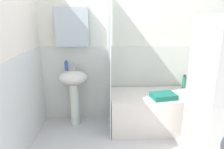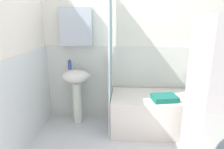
{
  "view_description": "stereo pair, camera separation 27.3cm",
  "coord_description": "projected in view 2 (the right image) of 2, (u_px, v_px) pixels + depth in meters",
  "views": [
    {
      "loc": [
        -0.58,
        -1.89,
        1.62
      ],
      "look_at": [
        -0.46,
        0.74,
        0.89
      ],
      "focal_mm": 32.61,
      "sensor_mm": 36.0,
      "label": 1
    },
    {
      "loc": [
        -0.31,
        -1.89,
        1.62
      ],
      "look_at": [
        -0.46,
        0.74,
        0.89
      ],
      "focal_mm": 32.61,
      "sensor_mm": 36.0,
      "label": 2
    }
  ],
  "objects": [
    {
      "name": "bathtub",
      "position": [
        163.0,
        113.0,
        3.0
      ],
      "size": [
        1.52,
        0.68,
        0.54
      ],
      "primitive_type": "cube",
      "color": "silver",
      "rests_on": "ground_plane"
    },
    {
      "name": "body_wash_bottle",
      "position": [
        189.0,
        84.0,
        3.11
      ],
      "size": [
        0.05,
        0.05,
        0.22
      ],
      "color": "#23775B",
      "rests_on": "bathtub"
    },
    {
      "name": "wall_back_tiled",
      "position": [
        139.0,
        50.0,
        3.15
      ],
      "size": [
        3.6,
        0.18,
        2.4
      ],
      "color": "white",
      "rests_on": "ground_plane"
    },
    {
      "name": "wall_left_tiled",
      "position": [
        15.0,
        63.0,
        2.36
      ],
      "size": [
        0.07,
        1.81,
        2.4
      ],
      "color": "white",
      "rests_on": "ground_plane"
    },
    {
      "name": "conditioner_bottle",
      "position": [
        204.0,
        85.0,
        3.14
      ],
      "size": [
        0.05,
        0.05,
        0.17
      ],
      "color": "gold",
      "rests_on": "bathtub"
    },
    {
      "name": "washer_dryer_stack",
      "position": [
        224.0,
        101.0,
        2.02
      ],
      "size": [
        0.6,
        0.6,
        1.66
      ],
      "color": "white",
      "rests_on": "ground_plane"
    },
    {
      "name": "shower_curtain",
      "position": [
        111.0,
        64.0,
        2.84
      ],
      "size": [
        0.01,
        0.68,
        2.0
      ],
      "color": "white",
      "rests_on": "ground_plane"
    },
    {
      "name": "soap_dispenser",
      "position": [
        70.0,
        65.0,
        3.09
      ],
      "size": [
        0.06,
        0.06,
        0.16
      ],
      "color": "#324D99",
      "rests_on": "sink"
    },
    {
      "name": "faucet",
      "position": [
        77.0,
        65.0,
        3.12
      ],
      "size": [
        0.03,
        0.12,
        0.12
      ],
      "color": "silver",
      "rests_on": "sink"
    },
    {
      "name": "sink",
      "position": [
        76.0,
        85.0,
        3.12
      ],
      "size": [
        0.44,
        0.34,
        0.86
      ],
      "color": "silver",
      "rests_on": "ground_plane"
    },
    {
      "name": "lotion_bottle",
      "position": [
        196.0,
        85.0,
        3.15
      ],
      "size": [
        0.07,
        0.07,
        0.18
      ],
      "color": "#2A4F9E",
      "rests_on": "bathtub"
    },
    {
      "name": "towel_folded",
      "position": [
        164.0,
        98.0,
        2.76
      ],
      "size": [
        0.37,
        0.3,
        0.07
      ],
      "primitive_type": "cube",
      "rotation": [
        0.0,
        0.0,
        0.18
      ],
      "color": "#1B6A5A",
      "rests_on": "bathtub"
    }
  ]
}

